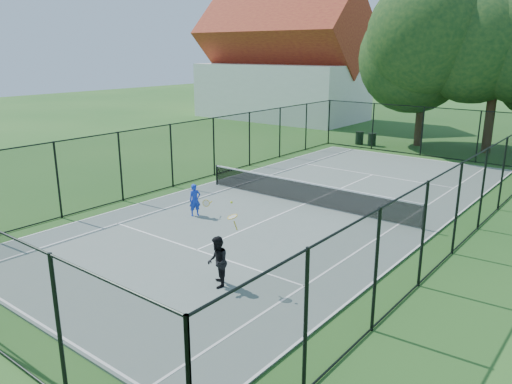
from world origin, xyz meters
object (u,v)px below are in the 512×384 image
Objects in this scene: tennis_net at (305,192)px; trash_bin_left at (359,138)px; player_black at (218,262)px; player_blue at (195,200)px; trash_bin_right at (372,139)px.

trash_bin_left is at bearing 108.44° from tennis_net.
tennis_net is 8.15m from player_black.
player_black reaches higher than player_blue.
player_blue reaches higher than trash_bin_right.
trash_bin_right is (0.92, 0.02, -0.01)m from trash_bin_left.
trash_bin_left is at bearing -178.74° from trash_bin_right.
tennis_net is 11.38× the size of trash_bin_left.
trash_bin_left is 1.03× the size of trash_bin_right.
trash_bin_left reaches higher than trash_bin_right.
trash_bin_right is 0.36× the size of player_black.
trash_bin_left is 0.37× the size of player_black.
tennis_net is at bearing 57.47° from player_blue.
player_blue is at bearing -85.96° from trash_bin_right.
player_blue reaches higher than trash_bin_left.
player_black is at bearing -74.65° from trash_bin_right.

